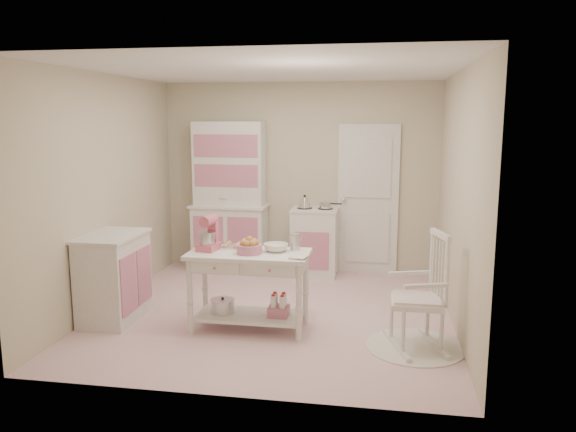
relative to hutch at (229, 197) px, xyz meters
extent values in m
plane|color=#CA7E8D|center=(0.95, -1.66, -1.04)|extent=(3.80, 3.80, 0.00)
cube|color=white|center=(0.95, -1.66, 1.56)|extent=(3.80, 3.80, 0.04)
cube|color=beige|center=(0.95, 0.24, 0.26)|extent=(3.80, 0.04, 2.60)
cube|color=beige|center=(0.95, -3.56, 0.26)|extent=(3.80, 0.04, 2.60)
cube|color=beige|center=(-0.95, -1.66, 0.26)|extent=(0.04, 3.80, 2.60)
cube|color=beige|center=(2.85, -1.66, 0.26)|extent=(0.04, 3.80, 2.60)
cube|color=white|center=(1.90, 0.21, -0.02)|extent=(0.82, 0.05, 2.04)
cube|color=white|center=(0.00, 0.00, 0.00)|extent=(1.06, 0.50, 2.08)
cube|color=white|center=(1.20, -0.05, -0.58)|extent=(0.62, 0.57, 0.92)
cube|color=white|center=(-0.68, -2.11, -0.58)|extent=(0.54, 0.84, 0.92)
cylinder|color=white|center=(2.43, -2.36, -1.03)|extent=(0.92, 0.92, 0.01)
cube|color=white|center=(2.43, -2.36, -0.49)|extent=(0.67, 0.83, 1.10)
cube|color=white|center=(0.79, -2.16, -0.64)|extent=(1.20, 0.60, 0.80)
cube|color=#D35972|center=(0.37, -2.14, -0.07)|extent=(0.24, 0.31, 0.34)
cube|color=silver|center=(0.64, -1.98, -0.23)|extent=(0.34, 0.24, 0.02)
cylinder|color=#C3708E|center=(0.81, -2.21, -0.19)|extent=(0.25, 0.25, 0.09)
imported|color=white|center=(1.05, -2.08, -0.20)|extent=(0.25, 0.25, 0.08)
cylinder|color=silver|center=(1.23, -2.00, -0.16)|extent=(0.10, 0.10, 0.17)
imported|color=white|center=(1.24, -2.28, -0.23)|extent=(0.19, 0.23, 0.02)
camera|label=1|loc=(2.08, -7.44, 1.07)|focal=35.00mm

